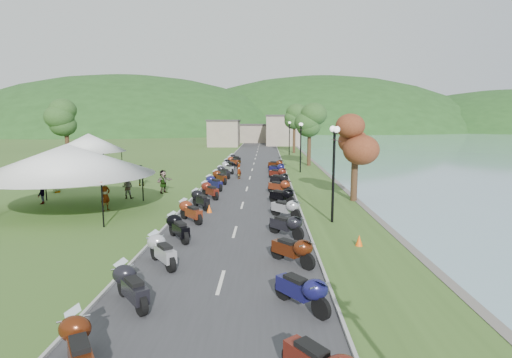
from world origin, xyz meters
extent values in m
cube|color=#363639|center=(0.00, 40.00, 0.01)|extent=(7.00, 120.00, 0.02)
cube|color=gray|center=(-2.00, 85.00, 2.50)|extent=(18.00, 16.00, 5.00)
imported|color=slate|center=(-8.05, 20.40, 0.00)|extent=(0.74, 0.82, 1.84)
imported|color=slate|center=(-8.01, 24.10, 0.00)|extent=(0.76, 0.42, 1.56)
imported|color=slate|center=(-12.94, 22.19, 0.00)|extent=(0.69, 1.11, 1.60)
camera|label=1|loc=(1.50, -2.61, 5.40)|focal=28.00mm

